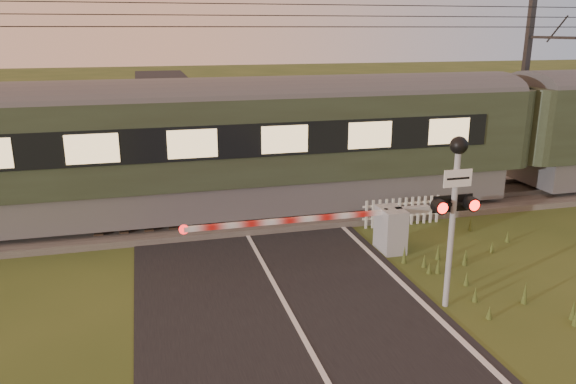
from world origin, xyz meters
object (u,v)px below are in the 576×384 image
object	(u,v)px
crossing_signal	(455,193)
picket_fence	(402,211)
catenary_mast	(525,87)
train	(510,132)
boom_gate	(381,228)

from	to	relation	value
crossing_signal	picket_fence	size ratio (longest dim) A/B	1.45
crossing_signal	catenary_mast	bearing A→B (deg)	47.75
train	catenary_mast	world-z (taller)	catenary_mast
crossing_signal	train	bearing A→B (deg)	47.95
boom_gate	catenary_mast	size ratio (longest dim) A/B	0.97
boom_gate	catenary_mast	bearing A→B (deg)	35.47
catenary_mast	boom_gate	bearing A→B (deg)	-144.53
picket_fence	catenary_mast	bearing A→B (deg)	31.43
train	picket_fence	distance (m)	5.34
crossing_signal	catenary_mast	world-z (taller)	catenary_mast
picket_fence	train	bearing A→B (deg)	22.06
train	boom_gate	bearing A→B (deg)	-149.53
boom_gate	crossing_signal	size ratio (longest dim) A/B	1.79
picket_fence	catenary_mast	size ratio (longest dim) A/B	0.37
boom_gate	picket_fence	world-z (taller)	boom_gate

